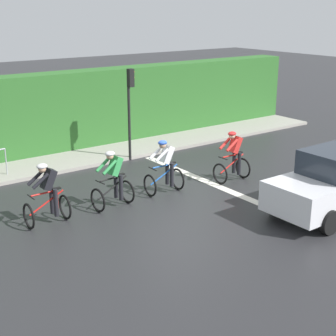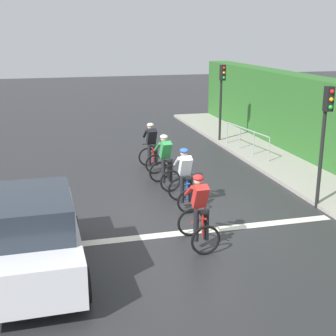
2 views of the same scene
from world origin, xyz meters
name	(u,v)px [view 1 (image 1 of 2)]	position (x,y,z in m)	size (l,w,h in m)	color
ground_plane	(180,190)	(0.00, 0.00, 0.00)	(80.00, 80.00, 0.00)	#28282B
sidewalk_kerb	(53,161)	(5.01, 2.00, 0.06)	(2.80, 24.93, 0.12)	#9E998E
stone_wall_low	(43,148)	(5.91, 2.00, 0.33)	(0.44, 24.93, 0.65)	gray
hedge_wall	(37,116)	(6.21, 2.00, 1.53)	(1.10, 24.93, 3.06)	#2D6628
road_marking_stop_line	(208,182)	(0.00, -1.16, 0.00)	(7.00, 0.30, 0.01)	silver
cyclist_lead	(47,195)	(0.01, 4.31, 0.80)	(0.71, 1.10, 1.66)	black
cyclist_second	(113,180)	(0.00, 2.35, 0.80)	(0.79, 1.14, 1.66)	black
cyclist_mid	(165,168)	(0.08, 0.51, 0.80)	(0.70, 1.09, 1.66)	black
cyclist_fourth	(233,157)	(-0.31, -1.91, 0.80)	(0.69, 1.09, 1.66)	black
car_white	(336,182)	(-3.88, -2.41, 0.87)	(1.91, 4.11, 1.76)	silver
traffic_light_near_crossing	(130,100)	(3.62, -0.49, 2.22)	(0.21, 0.31, 3.34)	black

